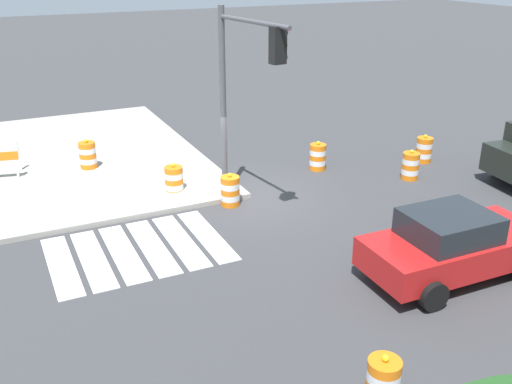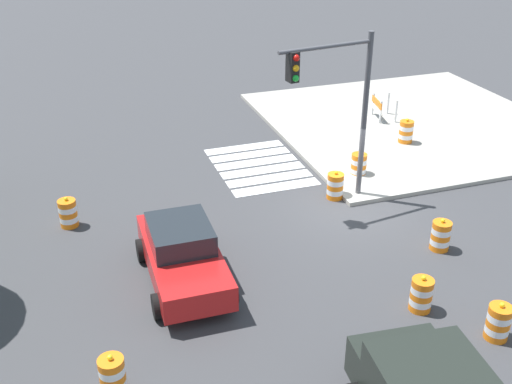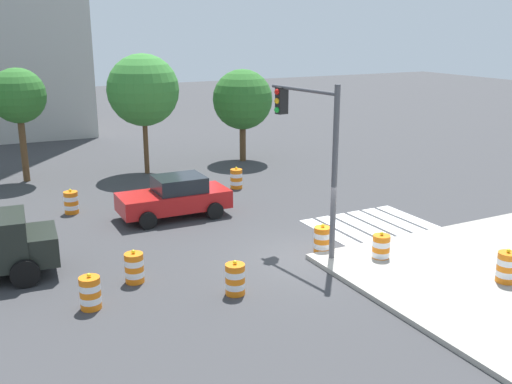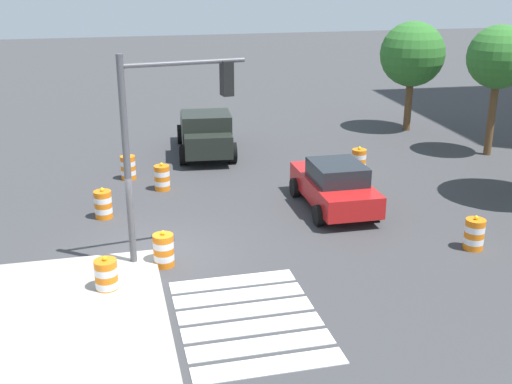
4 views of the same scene
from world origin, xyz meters
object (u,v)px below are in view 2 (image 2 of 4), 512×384
Objects in this scene: traffic_barrel_near_corner at (113,376)px; traffic_light_pole at (337,92)px; traffic_barrel_far_curb at (335,186)px; traffic_barrel_lane_center at (359,165)px; sports_car at (183,254)px; traffic_barrel_opposite_curb at (498,322)px; construction_barricade at (380,106)px; traffic_barrel_on_sidewalk at (406,132)px; traffic_barrel_median_far at (421,295)px; traffic_barrel_median_near at (68,213)px; traffic_barrel_crosswalk_end at (441,236)px.

traffic_light_pole is (6.25, -7.97, 3.46)m from traffic_barrel_near_corner.
traffic_barrel_lane_center is (1.23, -1.52, 0.00)m from traffic_barrel_far_curb.
sports_car is 4.25× the size of traffic_barrel_lane_center.
construction_barricade reaches higher than traffic_barrel_opposite_curb.
traffic_barrel_near_corner is at bearing 82.42° from traffic_barrel_opposite_curb.
traffic_barrel_near_corner is 0.75× the size of construction_barricade.
sports_car is 4.25× the size of traffic_barrel_opposite_curb.
traffic_barrel_far_curb is 1.96m from traffic_barrel_lane_center.
traffic_barrel_on_sidewalk is 0.19× the size of traffic_light_pole.
traffic_barrel_on_sidewalk reaches higher than traffic_barrel_opposite_curb.
traffic_barrel_lane_center is at bearing -15.65° from traffic_barrel_median_far.
construction_barricade is (12.26, -5.60, 0.27)m from traffic_barrel_median_far.
traffic_barrel_opposite_curb is at bearing -133.37° from traffic_barrel_median_near.
traffic_barrel_lane_center is (7.46, -2.09, 0.00)m from traffic_barrel_median_far.
traffic_barrel_median_far is (0.35, -7.73, 0.00)m from traffic_barrel_near_corner.
construction_barricade reaches higher than traffic_barrel_lane_center.
traffic_barrel_far_curb is (6.23, -0.57, 0.00)m from traffic_barrel_median_far.
sports_car is at bearing 59.02° from traffic_barrel_median_far.
sports_car reaches higher than traffic_barrel_median_far.
traffic_barrel_lane_center is 0.19× the size of traffic_light_pole.
construction_barricade is 0.25× the size of traffic_light_pole.
sports_car is at bearing 82.86° from traffic_barrel_crosswalk_end.
traffic_barrel_opposite_curb is (-8.99, 0.96, 0.00)m from traffic_barrel_lane_center.
traffic_barrel_near_corner and traffic_barrel_lane_center have the same top height.
traffic_light_pole reaches higher than traffic_barrel_far_curb.
sports_car reaches higher than traffic_barrel_near_corner.
traffic_barrel_crosswalk_end is at bearing -179.91° from traffic_barrel_lane_center.
traffic_barrel_median_near is (7.57, 0.41, 0.00)m from traffic_barrel_near_corner.
traffic_barrel_median_near is 1.00× the size of traffic_barrel_lane_center.
traffic_barrel_lane_center is 0.75× the size of construction_barricade.
traffic_barrel_crosswalk_end is 11.36m from traffic_barrel_median_near.
traffic_barrel_median_far and traffic_barrel_opposite_curb have the same top height.
traffic_barrel_crosswalk_end is at bearing -152.72° from traffic_light_pole.
traffic_barrel_median_near is at bearing 48.42° from traffic_barrel_median_far.
traffic_barrel_near_corner is at bearing 105.07° from traffic_barrel_crosswalk_end.
traffic_barrel_crosswalk_end is at bearing 156.31° from traffic_barrel_on_sidewalk.
traffic_barrel_opposite_curb is 0.75× the size of construction_barricade.
traffic_light_pole is (-1.32, -8.38, 3.46)m from traffic_barrel_median_near.
traffic_barrel_opposite_curb is 8.24m from traffic_light_pole.
traffic_barrel_lane_center is 1.00× the size of traffic_barrel_on_sidewalk.
traffic_barrel_near_corner is at bearing 128.12° from traffic_light_pole.
traffic_barrel_on_sidewalk is at bearing -52.85° from traffic_barrel_near_corner.
traffic_barrel_median_far is 1.00× the size of traffic_barrel_lane_center.
traffic_barrel_far_curb is (6.58, -8.30, 0.00)m from traffic_barrel_near_corner.
traffic_barrel_crosswalk_end is 0.75× the size of construction_barricade.
traffic_barrel_median_near is at bearing 99.60° from traffic_barrel_on_sidewalk.
traffic_barrel_far_curb is at bearing 4.11° from traffic_barrel_opposite_curb.
traffic_barrel_median_far is 0.75× the size of construction_barricade.
traffic_barrel_near_corner is at bearing 146.78° from sports_car.
sports_car is 4.25× the size of traffic_barrel_median_far.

